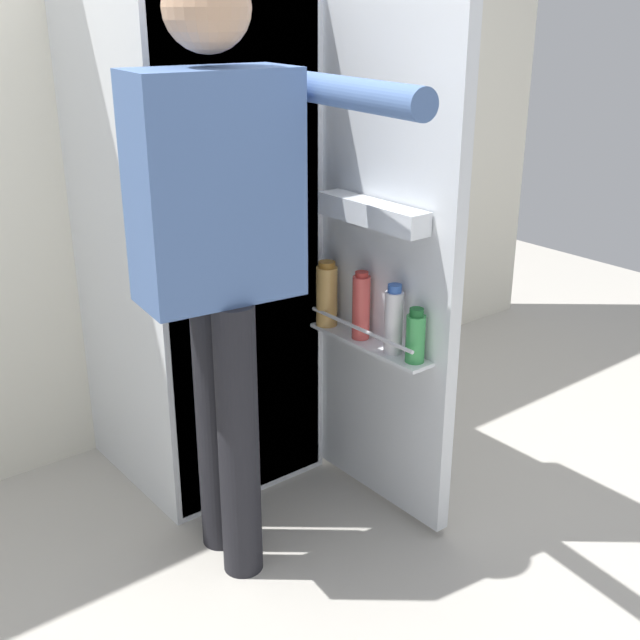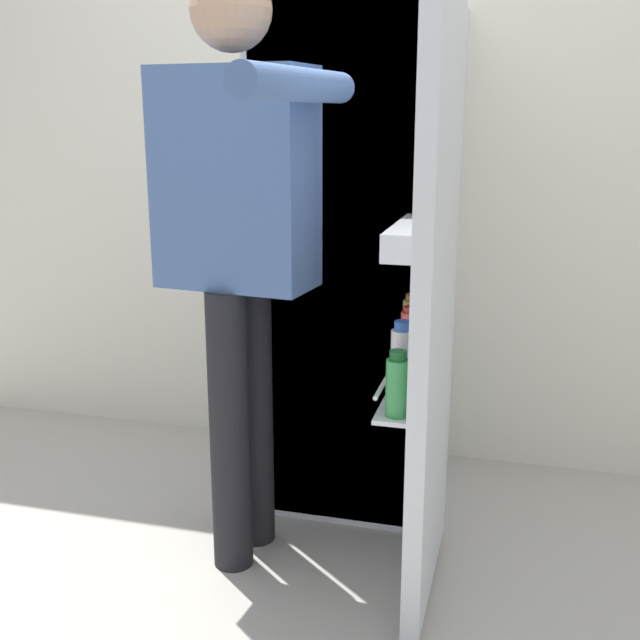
# 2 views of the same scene
# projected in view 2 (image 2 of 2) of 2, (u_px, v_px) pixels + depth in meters

# --- Properties ---
(ground_plane) EXTENTS (6.76, 6.76, 0.00)m
(ground_plane) POSITION_uv_depth(u_px,v_px,m) (318.00, 563.00, 2.41)
(ground_plane) COLOR #B7B2A8
(kitchen_wall) EXTENTS (4.40, 0.10, 2.54)m
(kitchen_wall) POSITION_uv_depth(u_px,v_px,m) (383.00, 133.00, 2.96)
(kitchen_wall) COLOR silver
(kitchen_wall) RESTS_ON ground_plane
(refrigerator) EXTENTS (0.67, 1.24, 1.69)m
(refrigerator) POSITION_uv_depth(u_px,v_px,m) (365.00, 263.00, 2.67)
(refrigerator) COLOR silver
(refrigerator) RESTS_ON ground_plane
(person) EXTENTS (0.56, 0.80, 1.72)m
(person) POSITION_uv_depth(u_px,v_px,m) (240.00, 223.00, 2.21)
(person) COLOR black
(person) RESTS_ON ground_plane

